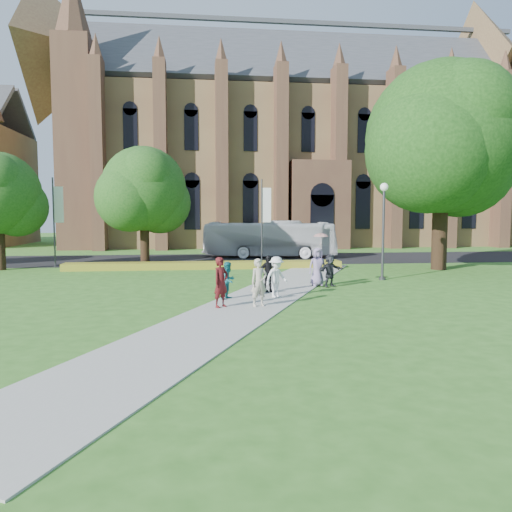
{
  "coord_description": "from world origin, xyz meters",
  "views": [
    {
      "loc": [
        -2.49,
        -19.47,
        3.57
      ],
      "look_at": [
        0.25,
        3.78,
        1.6
      ],
      "focal_mm": 35.0,
      "sensor_mm": 36.0,
      "label": 1
    }
  ],
  "objects": [
    {
      "name": "ground",
      "position": [
        0.0,
        0.0,
        0.0
      ],
      "size": [
        160.0,
        160.0,
        0.0
      ],
      "primitive_type": "plane",
      "color": "#33681F",
      "rests_on": "ground"
    },
    {
      "name": "road",
      "position": [
        0.0,
        20.0,
        0.01
      ],
      "size": [
        160.0,
        10.0,
        0.02
      ],
      "primitive_type": "cube",
      "color": "black",
      "rests_on": "ground"
    },
    {
      "name": "footpath",
      "position": [
        0.0,
        1.0,
        0.02
      ],
      "size": [
        15.58,
        28.54,
        0.04
      ],
      "primitive_type": "cube",
      "rotation": [
        0.0,
        0.0,
        -0.44
      ],
      "color": "#B2B2A8",
      "rests_on": "ground"
    },
    {
      "name": "flower_hedge",
      "position": [
        -2.0,
        13.2,
        0.23
      ],
      "size": [
        18.0,
        1.4,
        0.45
      ],
      "primitive_type": "cube",
      "color": "gold",
      "rests_on": "ground"
    },
    {
      "name": "cathedral",
      "position": [
        10.0,
        39.73,
        12.98
      ],
      "size": [
        52.6,
        18.25,
        28.0
      ],
      "color": "olive",
      "rests_on": "ground"
    },
    {
      "name": "streetlamp",
      "position": [
        7.5,
        6.5,
        3.3
      ],
      "size": [
        0.44,
        0.44,
        5.24
      ],
      "color": "#38383D",
      "rests_on": "ground"
    },
    {
      "name": "large_tree",
      "position": [
        13.0,
        11.0,
        8.37
      ],
      "size": [
        9.6,
        9.6,
        13.2
      ],
      "color": "#332114",
      "rests_on": "ground"
    },
    {
      "name": "street_tree_1",
      "position": [
        -6.0,
        14.5,
        5.22
      ],
      "size": [
        5.6,
        5.6,
        8.05
      ],
      "color": "#332114",
      "rests_on": "ground"
    },
    {
      "name": "banner_pole_0",
      "position": [
        2.11,
        15.2,
        3.39
      ],
      "size": [
        0.7,
        0.1,
        6.0
      ],
      "color": "#38383D",
      "rests_on": "ground"
    },
    {
      "name": "banner_pole_1",
      "position": [
        -11.89,
        15.2,
        3.39
      ],
      "size": [
        0.7,
        0.1,
        6.0
      ],
      "color": "#38383D",
      "rests_on": "ground"
    },
    {
      "name": "tour_coach",
      "position": [
        3.41,
        20.97,
        1.53
      ],
      "size": [
        11.12,
        4.28,
        3.02
      ],
      "primitive_type": "imported",
      "rotation": [
        0.0,
        0.0,
        1.41
      ],
      "color": "white",
      "rests_on": "road"
    },
    {
      "name": "pedestrian_0",
      "position": [
        -1.62,
        -0.71,
        0.99
      ],
      "size": [
        0.82,
        0.81,
        1.91
      ],
      "primitive_type": "imported",
      "rotation": [
        0.0,
        0.0,
        0.77
      ],
      "color": "#4C1113",
      "rests_on": "footpath"
    },
    {
      "name": "pedestrian_1",
      "position": [
        -1.23,
        1.12,
        0.82
      ],
      "size": [
        0.93,
        0.96,
        1.55
      ],
      "primitive_type": "imported",
      "rotation": [
        0.0,
        0.0,
        0.89
      ],
      "color": "#16696F",
      "rests_on": "footpath"
    },
    {
      "name": "pedestrian_2",
      "position": [
        0.83,
        1.32,
        0.91
      ],
      "size": [
        1.29,
        1.13,
        1.73
      ],
      "primitive_type": "imported",
      "rotation": [
        0.0,
        0.0,
        0.55
      ],
      "color": "white",
      "rests_on": "footpath"
    },
    {
      "name": "pedestrian_3",
      "position": [
        0.67,
        2.73,
        0.88
      ],
      "size": [
        1.07,
        0.69,
        1.69
      ],
      "primitive_type": "imported",
      "rotation": [
        0.0,
        0.0,
        0.31
      ],
      "color": "black",
      "rests_on": "footpath"
    },
    {
      "name": "pedestrian_4",
      "position": [
        3.38,
        4.47,
        0.98
      ],
      "size": [
        0.98,
        0.7,
        1.88
      ],
      "primitive_type": "imported",
      "rotation": [
        0.0,
        0.0,
        0.11
      ],
      "color": "gray",
      "rests_on": "footpath"
    },
    {
      "name": "pedestrian_5",
      "position": [
        3.92,
        4.12,
        0.83
      ],
      "size": [
        1.52,
        1.04,
        1.58
      ],
      "primitive_type": "imported",
      "rotation": [
        0.0,
        0.0,
        0.43
      ],
      "color": "#222429",
      "rests_on": "footpath"
    },
    {
      "name": "pedestrian_6",
      "position": [
        -0.16,
        -0.68,
        0.96
      ],
      "size": [
        0.77,
        0.63,
        1.84
      ],
      "primitive_type": "imported",
      "rotation": [
        0.0,
        0.0,
        0.32
      ],
      "color": "#A8A08C",
      "rests_on": "footpath"
    },
    {
      "name": "parasol",
      "position": [
        3.56,
        4.57,
        2.23
      ],
      "size": [
        0.75,
        0.75,
        0.63
      ],
      "primitive_type": "imported",
      "rotation": [
        0.0,
        0.0,
        -0.05
      ],
      "color": "pink",
      "rests_on": "pedestrian_4"
    }
  ]
}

